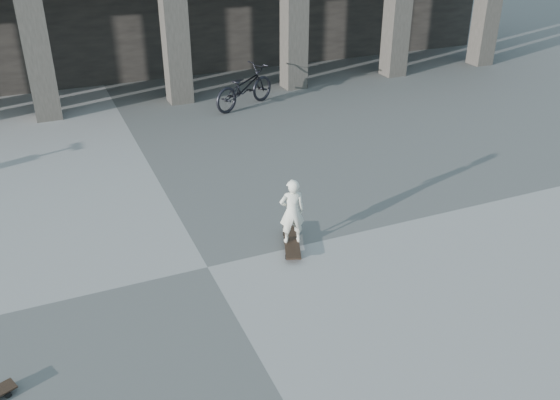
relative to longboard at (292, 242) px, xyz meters
name	(u,v)px	position (x,y,z in m)	size (l,w,h in m)	color
ground	(208,267)	(-1.49, -0.04, -0.08)	(90.00, 90.00, 0.00)	#4C4D4A
longboard	(292,242)	(0.00, 0.00, 0.00)	(0.61, 1.09, 0.11)	black
child	(292,211)	(0.00, 0.00, 0.59)	(0.42, 0.27, 1.14)	beige
bicycle	(244,87)	(1.82, 7.26, 0.48)	(0.75, 2.15, 1.13)	black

